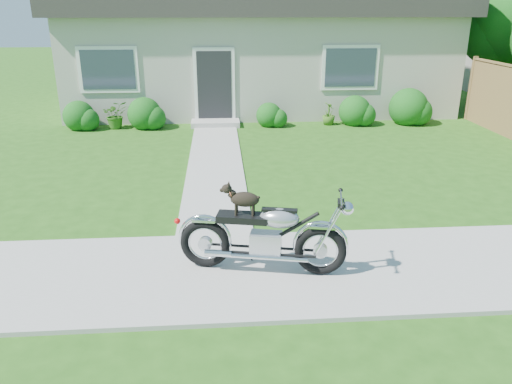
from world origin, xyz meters
TOP-DOWN VIEW (x-y plane):
  - ground at (0.00, 0.00)m, footprint 80.00×80.00m
  - sidewalk at (0.00, 0.00)m, footprint 24.00×2.20m
  - walkway at (-1.50, 5.00)m, footprint 1.20×8.00m
  - house at (-0.00, 11.99)m, footprint 12.60×7.03m
  - shrub_row at (0.37, 8.50)m, footprint 10.56×1.14m
  - potted_plant_left at (-4.34, 8.55)m, footprint 0.87×0.81m
  - potted_plant_right at (1.84, 8.55)m, footprint 0.40×0.40m
  - motorcycle_with_dog at (-0.84, -0.04)m, footprint 2.20×0.78m

SIDE VIEW (x-z plane):
  - ground at x=0.00m, z-range 0.00..0.00m
  - walkway at x=-1.50m, z-range 0.00..0.03m
  - sidewalk at x=0.00m, z-range 0.00..0.04m
  - potted_plant_right at x=1.84m, z-range 0.00..0.66m
  - potted_plant_left at x=-4.34m, z-range 0.00..0.78m
  - shrub_row at x=0.37m, z-range -0.15..0.99m
  - motorcycle_with_dog at x=-0.84m, z-range -0.03..1.14m
  - house at x=0.00m, z-range -0.09..4.41m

